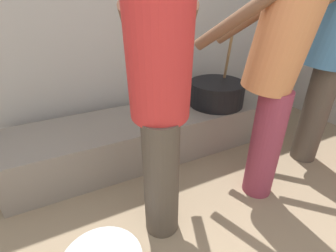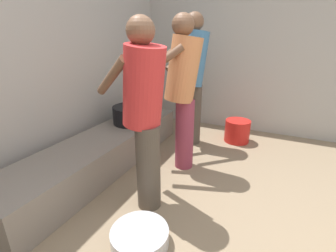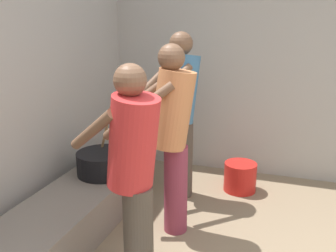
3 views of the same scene
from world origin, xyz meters
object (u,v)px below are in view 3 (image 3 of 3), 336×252
cooking_pot_main (103,163)px  cook_in_orange_shirt (172,130)px  cook_in_red_shirt (133,167)px  bucket_red_plastic (240,177)px  cook_in_blue_shirt (181,106)px

cooking_pot_main → cook_in_orange_shirt: (-0.17, -0.74, 0.45)m
cook_in_red_shirt → bucket_red_plastic: cook_in_red_shirt is taller
bucket_red_plastic → cooking_pot_main: bearing=124.5°
cook_in_blue_shirt → bucket_red_plastic: (0.33, -0.57, -0.81)m
cook_in_blue_shirt → bucket_red_plastic: cook_in_blue_shirt is taller
cook_in_blue_shirt → cook_in_red_shirt: size_ratio=1.09×
cooking_pot_main → cook_in_red_shirt: size_ratio=0.44×
cook_in_blue_shirt → cook_in_red_shirt: 1.40m
cook_in_orange_shirt → bucket_red_plastic: (0.99, -0.45, -0.76)m
cooking_pot_main → bucket_red_plastic: bearing=-55.5°
cook_in_orange_shirt → cooking_pot_main: bearing=77.0°
cooking_pot_main → bucket_red_plastic: (0.82, -1.19, -0.32)m
cook_in_blue_shirt → cook_in_red_shirt: (-1.39, -0.10, -0.09)m
cook_in_orange_shirt → cook_in_red_shirt: bearing=178.5°
cook_in_red_shirt → cook_in_blue_shirt: bearing=4.3°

